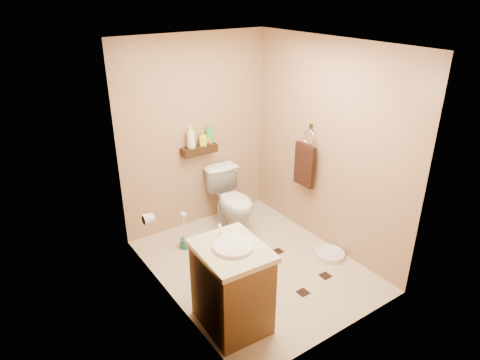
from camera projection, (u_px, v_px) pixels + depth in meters
ground at (254, 265)px, 4.81m from camera, size 2.50×2.50×0.00m
wall_back at (196, 134)px, 5.24m from camera, size 2.00×0.04×2.40m
wall_front at (350, 218)px, 3.37m from camera, size 2.00×0.04×2.40m
wall_left at (166, 192)px, 3.79m from camera, size 0.04×2.50×2.40m
wall_right at (327, 148)px, 4.82m from camera, size 0.04×2.50×2.40m
ceiling at (258, 43)px, 3.81m from camera, size 2.00×2.50×0.02m
wall_shelf at (199, 150)px, 5.26m from camera, size 0.46×0.14×0.10m
floor_accents at (261, 267)px, 4.77m from camera, size 1.13×1.27×0.01m
toilet at (233, 201)px, 5.41m from camera, size 0.48×0.78×0.77m
vanity at (232, 286)px, 3.82m from camera, size 0.60×0.71×0.96m
bathroom_scale at (330, 254)px, 4.95m from camera, size 0.42×0.42×0.07m
toilet_brush at (184, 236)px, 5.05m from camera, size 0.11×0.11×0.49m
towel_ring at (305, 163)px, 5.07m from camera, size 0.12×0.30×0.76m
toilet_paper at (148, 219)px, 4.56m from camera, size 0.12×0.11×0.12m
bottle_a at (191, 137)px, 5.12m from camera, size 0.12×0.12×0.28m
bottle_b at (203, 138)px, 5.23m from camera, size 0.11×0.12×0.18m
bottle_c at (208, 139)px, 5.27m from camera, size 0.14×0.14×0.13m
bottle_d at (209, 134)px, 5.26m from camera, size 0.12×0.12×0.25m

